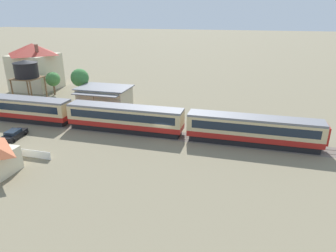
# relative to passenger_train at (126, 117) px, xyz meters

# --- Properties ---
(ground_plane) EXTENTS (600.00, 600.00, 0.00)m
(ground_plane) POSITION_rel_passenger_train_xyz_m (6.35, -1.00, -2.28)
(ground_plane) COLOR #7A7056
(passenger_train) EXTENTS (57.42, 3.22, 4.10)m
(passenger_train) POSITION_rel_passenger_train_xyz_m (0.00, 0.00, 0.00)
(passenger_train) COLOR #AD1E19
(passenger_train) RESTS_ON ground_plane
(railway_track) EXTENTS (112.72, 3.60, 0.04)m
(railway_track) POSITION_rel_passenger_train_xyz_m (-6.62, 0.00, -2.27)
(railway_track) COLOR #665B51
(railway_track) RESTS_ON ground_plane
(station_building) EXTENTS (10.11, 8.01, 4.04)m
(station_building) POSITION_rel_passenger_train_xyz_m (-9.13, 11.00, -0.23)
(station_building) COLOR #BCB293
(station_building) RESTS_ON ground_plane
(station_house_red_roof) EXTENTS (10.06, 10.00, 10.87)m
(station_house_red_roof) POSITION_rel_passenger_train_xyz_m (-31.84, 20.42, 3.32)
(station_house_red_roof) COLOR beige
(station_house_red_roof) RESTS_ON ground_plane
(water_tower) EXTENTS (4.92, 4.92, 8.90)m
(water_tower) POSITION_rel_passenger_train_xyz_m (-24.79, 8.97, 4.73)
(water_tower) COLOR brown
(water_tower) RESTS_ON ground_plane
(parked_car_black) EXTENTS (2.56, 4.57, 1.30)m
(parked_car_black) POSITION_rel_passenger_train_xyz_m (-15.13, -7.11, -1.66)
(parked_car_black) COLOR black
(parked_car_black) RESTS_ON ground_plane
(yard_tree_0) EXTENTS (3.17, 3.17, 5.16)m
(yard_tree_0) POSITION_rel_passenger_train_xyz_m (-24.62, 16.66, 1.27)
(yard_tree_0) COLOR brown
(yard_tree_0) RESTS_ON ground_plane
(yard_tree_1) EXTENTS (3.66, 3.66, 6.86)m
(yard_tree_1) POSITION_rel_passenger_train_xyz_m (-15.74, 13.38, 2.74)
(yard_tree_1) COLOR #4C3823
(yard_tree_1) RESTS_ON ground_plane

